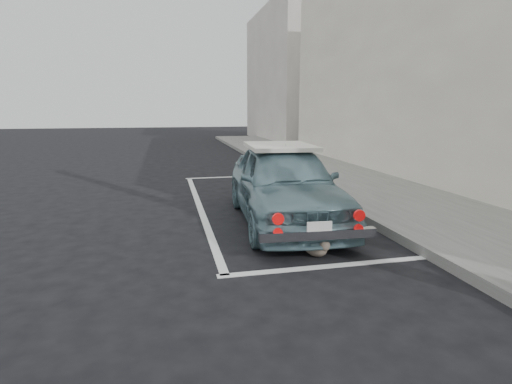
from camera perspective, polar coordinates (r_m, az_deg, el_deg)
ground at (r=5.55m, az=4.13°, el=-9.03°), size 80.00×80.00×0.00m
sidewalk at (r=8.63m, az=20.87°, el=-1.68°), size 2.80×40.00×0.15m
shop_building at (r=12.01m, az=29.73°, el=17.57°), size 3.50×18.00×7.00m
building_far at (r=26.25m, az=4.90°, el=16.20°), size 3.50×10.00×8.00m
pline_rear at (r=5.28m, az=11.02°, el=-10.31°), size 3.00×0.12×0.01m
pline_front at (r=11.80m, az=-2.71°, el=2.20°), size 3.00×0.12×0.01m
pline_side at (r=8.22m, az=-8.03°, el=-2.16°), size 0.12×7.00×0.01m
retro_coupe at (r=7.01m, az=4.05°, el=1.31°), size 1.89×4.15×1.38m
cat at (r=5.53m, az=8.68°, el=-7.77°), size 0.37×0.51×0.29m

